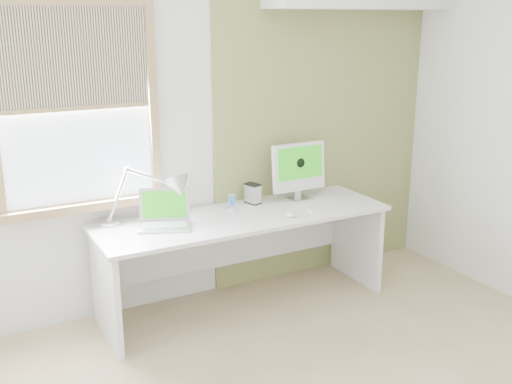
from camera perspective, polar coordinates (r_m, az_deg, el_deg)
room at (r=3.10m, az=9.18°, el=0.56°), size 4.04×3.54×2.64m
accent_wall at (r=5.06m, az=6.37°, el=6.69°), size 2.00×0.02×2.60m
window at (r=4.21m, az=-16.65°, el=7.58°), size 1.20×0.14×1.42m
desk at (r=4.55m, az=-1.52°, el=-4.30°), size 2.20×0.70×0.73m
desk_lamp at (r=4.29m, az=-8.54°, el=0.01°), size 0.69×0.38×0.41m
laptop at (r=4.24m, az=-8.70°, el=-2.34°), size 0.43×0.39×0.25m
phone_dock at (r=4.55m, az=-2.33°, el=-1.26°), size 0.08×0.08×0.12m
external_drive at (r=4.68m, az=-0.32°, el=-0.16°), size 0.11×0.14×0.16m
imac at (r=4.77m, az=4.07°, el=2.28°), size 0.46×0.15×0.45m
keyboard at (r=4.61m, az=7.25°, el=-1.47°), size 0.40×0.14×0.02m
mouse at (r=4.40m, az=3.29°, el=-2.12°), size 0.07×0.12×0.03m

